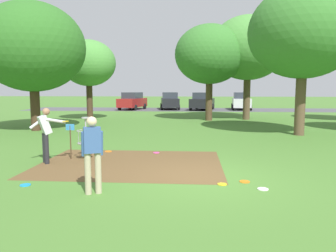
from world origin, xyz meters
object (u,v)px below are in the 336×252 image
disc_golf_basket (84,137)px  frisbee_far_left (156,153)px  frisbee_by_tee (108,151)px  parked_car_leftmost (132,101)px  frisbee_scattered_a (263,189)px  tree_far_center (248,48)px  frisbee_mid_grass (245,182)px  frisbee_near_basket (25,185)px  tree_near_right (89,63)px  player_throwing (92,150)px  parked_car_center_left (170,101)px  tree_mid_right (304,32)px  tree_mid_center (32,47)px  parked_car_center_right (202,101)px  player_foreground_watching (46,132)px  frisbee_far_right (222,184)px  tree_far_left (210,55)px  parked_car_rightmost (241,101)px

disc_golf_basket → frisbee_far_left: bearing=29.7°
frisbee_by_tee → parked_car_leftmost: bearing=98.3°
frisbee_scattered_a → tree_far_center: (2.30, 17.00, 5.14)m
frisbee_mid_grass → frisbee_scattered_a: size_ratio=1.02×
frisbee_near_basket → tree_near_right: tree_near_right is taller
player_throwing → frisbee_near_basket: (-1.81, 0.47, -0.96)m
parked_car_center_left → frisbee_scattered_a: bearing=-81.7°
frisbee_near_basket → tree_mid_right: size_ratio=0.03×
player_throwing → tree_mid_center: 12.64m
disc_golf_basket → frisbee_far_left: disc_golf_basket is taller
frisbee_by_tee → frisbee_scattered_a: bearing=-41.5°
parked_car_center_right → player_throwing: bearing=-96.5°
disc_golf_basket → frisbee_mid_grass: (4.78, -2.20, -0.74)m
player_foreground_watching → frisbee_far_right: bearing=-19.9°
frisbee_scattered_a → tree_far_center: size_ratio=0.03×
frisbee_near_basket → frisbee_mid_grass: (5.28, 0.69, 0.00)m
tree_near_right → parked_car_center_left: 13.59m
frisbee_mid_grass → parked_car_center_right: (-0.31, 26.70, 0.91)m
frisbee_scattered_a → tree_far_left: (-0.48, 16.09, 4.62)m
disc_golf_basket → tree_near_right: size_ratio=0.24×
frisbee_scattered_a → parked_car_center_left: parked_car_center_left is taller
frisbee_far_right → tree_mid_center: bearing=134.4°
player_foreground_watching → disc_golf_basket: bearing=29.7°
frisbee_by_tee → frisbee_scattered_a: same height
player_throwing → parked_car_center_left: bearing=90.6°
player_throwing → frisbee_near_basket: player_throwing is taller
player_throwing → parked_car_rightmost: parked_car_rightmost is taller
tree_near_right → player_foreground_watching: bearing=-77.8°
player_foreground_watching → frisbee_mid_grass: size_ratio=6.72×
frisbee_near_basket → tree_mid_right: (9.22, 9.16, 4.94)m
player_foreground_watching → player_throwing: same height
tree_far_left → frisbee_scattered_a: bearing=-88.3°
frisbee_far_right → tree_far_left: tree_far_left is taller
tree_near_right → tree_far_left: (8.58, 0.30, 0.58)m
parked_car_leftmost → tree_near_right: bearing=-94.8°
tree_far_center → parked_car_center_left: (-6.42, 11.06, -4.23)m
tree_mid_right → parked_car_center_left: 20.92m
parked_car_leftmost → frisbee_near_basket: bearing=-84.8°
player_throwing → tree_near_right: bearing=107.8°
frisbee_scattered_a → parked_car_center_right: (-0.63, 27.28, 0.91)m
frisbee_far_left → parked_car_center_right: parked_car_center_right is taller
parked_car_center_left → parked_car_rightmost: 7.64m
tree_near_right → parked_car_leftmost: bearing=85.2°
player_throwing → parked_car_center_left: (-0.32, 28.64, -0.05)m
player_throwing → tree_mid_right: size_ratio=0.24×
player_throwing → parked_car_rightmost: size_ratio=0.39×
player_foreground_watching → frisbee_by_tee: bearing=53.6°
tree_far_center → frisbee_by_tee: bearing=-118.5°
frisbee_by_tee → frisbee_far_right: 5.39m
frisbee_scattered_a → tree_mid_center: 14.78m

